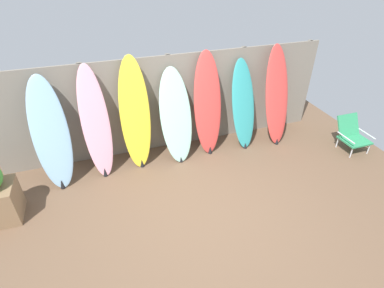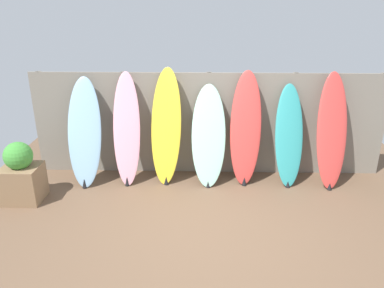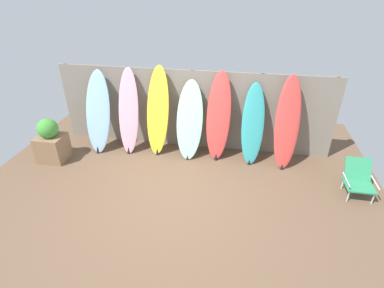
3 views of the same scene
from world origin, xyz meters
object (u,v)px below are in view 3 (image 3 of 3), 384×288
Objects in this scene: surfboard_yellow_2 at (158,112)px; beach_chair at (359,178)px; surfboard_red_4 at (218,117)px; surfboard_seafoam_3 at (190,121)px; surfboard_teal_5 at (253,125)px; surfboard_skyblue_0 at (98,113)px; surfboard_red_6 at (287,124)px; planter_box at (51,142)px; surfboard_pink_1 at (129,112)px.

surfboard_yellow_2 is 4.11m from beach_chair.
surfboard_yellow_2 is 1.02× the size of surfboard_red_4.
surfboard_teal_5 is at bearing 0.73° from surfboard_seafoam_3.
surfboard_skyblue_0 is at bearing -176.30° from surfboard_yellow_2.
surfboard_red_6 is at bearing -1.21° from surfboard_seafoam_3.
surfboard_yellow_2 is 1.17× the size of surfboard_seafoam_3.
planter_box is (-4.19, -0.77, -0.39)m from surfboard_teal_5.
surfboard_yellow_2 is 1.16× the size of surfboard_teal_5.
surfboard_teal_5 is at bearing -1.20° from surfboard_red_4.
planter_box is at bearing -169.65° from surfboard_teal_5.
surfboard_teal_5 reaches higher than planter_box.
surfboard_yellow_2 is 1.32m from surfboard_red_4.
beach_chair is at bearing -12.42° from surfboard_yellow_2.
surfboard_red_4 is 1.39m from surfboard_red_6.
surfboard_skyblue_0 is 2.06m from surfboard_seafoam_3.
surfboard_teal_5 is 2.18m from beach_chair.
beach_chair is 6.13m from planter_box.
surfboard_yellow_2 reaches higher than surfboard_skyblue_0.
planter_box is (-0.81, -0.69, -0.44)m from surfboard_skyblue_0.
surfboard_pink_1 reaches higher than surfboard_seafoam_3.
surfboard_seafoam_3 is at bearing 14.63° from planter_box.
surfboard_seafoam_3 is 1.71× the size of planter_box.
surfboard_red_6 is (1.39, -0.07, -0.00)m from surfboard_red_4.
surfboard_pink_1 reaches higher than planter_box.
beach_chair is (5.31, -0.79, -0.55)m from surfboard_skyblue_0.
beach_chair is at bearing -14.55° from surfboard_seafoam_3.
surfboard_yellow_2 is 1.02× the size of surfboard_red_6.
surfboard_yellow_2 is 0.72m from surfboard_seafoam_3.
surfboard_red_6 is at bearing 8.26° from planter_box.
surfboard_pink_1 is 1.97m from surfboard_red_4.
planter_box is (-4.86, -0.71, -0.50)m from surfboard_red_6.
surfboard_red_6 is at bearing -1.49° from surfboard_yellow_2.
surfboard_red_4 is 1.96× the size of planter_box.
surfboard_red_6 is (4.05, 0.02, 0.06)m from surfboard_skyblue_0.
surfboard_pink_1 is 1.11× the size of surfboard_teal_5.
surfboard_skyblue_0 is 1.07× the size of surfboard_teal_5.
surfboard_skyblue_0 is 0.94× the size of surfboard_red_4.
planter_box is at bearing -171.74° from surfboard_red_6.
surfboard_seafoam_3 is 2.00m from surfboard_red_6.
planter_box is at bearing -167.34° from surfboard_red_4.
surfboard_yellow_2 reaches higher than planter_box.
surfboard_teal_5 is (0.72, -0.02, -0.11)m from surfboard_red_4.
surfboard_teal_5 is at bearing 167.69° from beach_chair.
surfboard_seafoam_3 is (1.36, 0.00, -0.09)m from surfboard_pink_1.
surfboard_skyblue_0 is at bearing -178.04° from surfboard_red_4.
planter_box is (-2.16, -0.78, -0.51)m from surfboard_yellow_2.
beach_chair is (2.65, -0.88, -0.61)m from surfboard_red_4.
surfboard_yellow_2 is at bearing 19.79° from planter_box.
surfboard_red_6 reaches higher than surfboard_pink_1.
surfboard_teal_5 is 2.64× the size of beach_chair.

